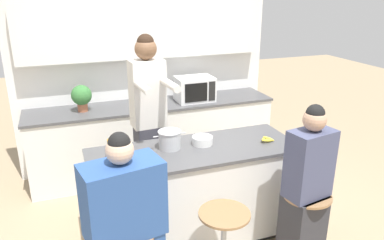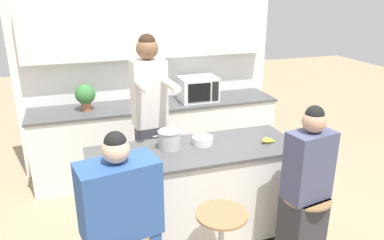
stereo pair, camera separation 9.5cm
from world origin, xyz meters
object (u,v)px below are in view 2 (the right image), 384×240
kitchen_island (194,194)px  bar_stool_rightmost (303,226)px  coffee_cup_near (140,156)px  person_seated_near (305,197)px  potted_plant (85,95)px  person_cooking (150,127)px  coffee_cup_far (112,168)px  juice_carton (112,149)px  microwave (198,89)px  person_wrapped_blanket (122,233)px  fruit_bowl (203,140)px  cooking_pot (170,139)px  banana_bunch (267,140)px

kitchen_island → bar_stool_rightmost: bearing=-40.5°
coffee_cup_near → person_seated_near: bearing=-25.1°
potted_plant → person_cooking: bearing=-57.8°
coffee_cup_near → coffee_cup_far: size_ratio=0.98×
person_cooking → coffee_cup_far: 0.92m
coffee_cup_far → juice_carton: bearing=82.1°
person_seated_near → microwave: (-0.20, 2.08, 0.40)m
person_cooking → person_seated_near: 1.61m
person_wrapped_blanket → person_seated_near: size_ratio=0.98×
fruit_bowl → juice_carton: 0.82m
person_seated_near → coffee_cup_far: (-1.48, 0.42, 0.30)m
fruit_bowl → potted_plant: 1.69m
fruit_bowl → coffee_cup_far: (-0.85, -0.30, 0.01)m
microwave → potted_plant: (-1.37, 0.04, 0.03)m
bar_stool_rightmost → person_seated_near: size_ratio=0.46×
person_cooking → person_wrapped_blanket: person_cooking is taller
coffee_cup_far → potted_plant: size_ratio=0.35×
bar_stool_rightmost → microwave: bearing=96.1°
microwave → potted_plant: 1.37m
bar_stool_rightmost → fruit_bowl: 1.13m
cooking_pot → microwave: bearing=61.3°
coffee_cup_far → potted_plant: bearing=93.2°
person_seated_near → cooking_pot: size_ratio=4.90×
person_wrapped_blanket → person_seated_near: (1.49, 0.00, 0.00)m
banana_bunch → potted_plant: potted_plant is taller
bar_stool_rightmost → juice_carton: 1.73m
person_cooking → microwave: size_ratio=4.05×
fruit_bowl → coffee_cup_far: bearing=-160.4°
fruit_bowl → coffee_cup_near: 0.62m
banana_bunch → kitchen_island: bearing=173.7°
banana_bunch → person_wrapped_blanket: bearing=-158.3°
person_cooking → juice_carton: 0.71m
coffee_cup_near → fruit_bowl: bearing=13.4°
bar_stool_rightmost → person_cooking: person_cooking is taller
coffee_cup_far → banana_bunch: (1.43, 0.15, -0.02)m
person_wrapped_blanket → coffee_cup_far: size_ratio=13.22×
person_cooking → coffee_cup_far: size_ratio=17.42×
cooking_pot → banana_bunch: (0.89, -0.17, -0.06)m
person_wrapped_blanket → person_seated_near: bearing=-10.8°
coffee_cup_far → potted_plant: 1.70m
kitchen_island → fruit_bowl: (0.10, 0.08, 0.49)m
kitchen_island → juice_carton: 0.90m
microwave → potted_plant: size_ratio=1.50×
cooking_pot → bar_stool_rightmost: bearing=-37.6°
cooking_pot → coffee_cup_near: size_ratio=2.79×
kitchen_island → banana_bunch: (0.68, -0.08, 0.48)m
cooking_pot → banana_bunch: size_ratio=1.96×
person_cooking → banana_bunch: 1.15m
banana_bunch → microwave: microwave is taller
cooking_pot → person_cooking: bearing=98.4°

